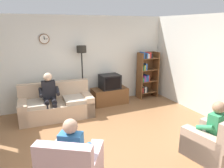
# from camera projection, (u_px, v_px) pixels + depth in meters

# --- Properties ---
(ground_plane) EXTENTS (12.00, 12.00, 0.00)m
(ground_plane) POSITION_uv_depth(u_px,v_px,m) (117.00, 143.00, 4.51)
(ground_plane) COLOR #8C603D
(back_wall_assembly) EXTENTS (6.20, 0.17, 2.70)m
(back_wall_assembly) POSITION_uv_depth(u_px,v_px,m) (80.00, 61.00, 6.49)
(back_wall_assembly) COLOR silver
(back_wall_assembly) RESTS_ON ground_plane
(right_wall) EXTENTS (0.12, 5.80, 2.70)m
(right_wall) POSITION_uv_depth(u_px,v_px,m) (221.00, 69.00, 5.28)
(right_wall) COLOR silver
(right_wall) RESTS_ON ground_plane
(couch) EXTENTS (1.95, 0.98, 0.90)m
(couch) POSITION_uv_depth(u_px,v_px,m) (57.00, 106.00, 5.75)
(couch) COLOR tan
(couch) RESTS_ON ground_plane
(tv_stand) EXTENTS (1.10, 0.56, 0.50)m
(tv_stand) POSITION_uv_depth(u_px,v_px,m) (110.00, 96.00, 6.74)
(tv_stand) COLOR brown
(tv_stand) RESTS_ON ground_plane
(tv) EXTENTS (0.60, 0.49, 0.44)m
(tv) POSITION_uv_depth(u_px,v_px,m) (110.00, 82.00, 6.59)
(tv) COLOR black
(tv) RESTS_ON tv_stand
(bookshelf) EXTENTS (0.68, 0.36, 1.58)m
(bookshelf) POSITION_uv_depth(u_px,v_px,m) (146.00, 74.00, 7.20)
(bookshelf) COLOR brown
(bookshelf) RESTS_ON ground_plane
(floor_lamp) EXTENTS (0.28, 0.28, 1.85)m
(floor_lamp) POSITION_uv_depth(u_px,v_px,m) (82.00, 60.00, 6.18)
(floor_lamp) COLOR black
(floor_lamp) RESTS_ON ground_plane
(armchair_near_bookshelf) EXTENTS (0.94, 1.01, 0.90)m
(armchair_near_bookshelf) POSITION_uv_depth(u_px,v_px,m) (214.00, 144.00, 3.94)
(armchair_near_bookshelf) COLOR tan
(armchair_near_bookshelf) RESTS_ON ground_plane
(person_on_couch) EXTENTS (0.53, 0.55, 1.24)m
(person_on_couch) POSITION_uv_depth(u_px,v_px,m) (49.00, 94.00, 5.48)
(person_on_couch) COLOR black
(person_on_couch) RESTS_ON ground_plane
(person_in_left_armchair) EXTENTS (0.61, 0.64, 1.12)m
(person_in_left_armchair) POSITION_uv_depth(u_px,v_px,m) (73.00, 148.00, 3.24)
(person_in_left_armchair) COLOR #3372B2
(person_in_left_armchair) RESTS_ON ground_plane
(person_in_right_armchair) EXTENTS (0.56, 0.58, 1.12)m
(person_in_right_armchair) POSITION_uv_depth(u_px,v_px,m) (212.00, 126.00, 3.93)
(person_in_right_armchair) COLOR #338C59
(person_in_right_armchair) RESTS_ON ground_plane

